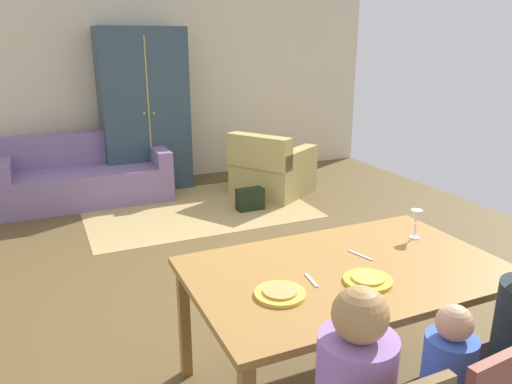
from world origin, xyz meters
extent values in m
cube|color=brown|center=(0.00, 0.43, -0.01)|extent=(6.83, 6.06, 0.02)
cube|color=beige|center=(0.00, 3.51, 1.35)|extent=(6.83, 0.10, 2.70)
cube|color=olive|center=(0.02, -1.38, 0.74)|extent=(1.71, 1.06, 0.04)
cube|color=olive|center=(-0.78, -0.91, 0.36)|extent=(0.06, 0.06, 0.72)
cube|color=olive|center=(0.81, -0.91, 0.36)|extent=(0.06, 0.06, 0.72)
cylinder|color=yellow|center=(-0.46, -1.50, 0.77)|extent=(0.25, 0.25, 0.02)
cylinder|color=#DC924D|center=(-0.46, -1.50, 0.78)|extent=(0.17, 0.17, 0.01)
cylinder|color=yellow|center=(0.02, -1.56, 0.77)|extent=(0.25, 0.25, 0.02)
cylinder|color=gold|center=(0.02, -1.56, 0.78)|extent=(0.17, 0.17, 0.01)
cylinder|color=silver|center=(0.63, -1.20, 0.76)|extent=(0.06, 0.06, 0.01)
cylinder|color=silver|center=(0.63, -1.20, 0.81)|extent=(0.01, 0.01, 0.09)
cone|color=silver|center=(0.63, -1.20, 0.90)|extent=(0.07, 0.07, 0.09)
cube|color=silver|center=(-0.24, -1.43, 0.76)|extent=(0.03, 0.15, 0.01)
cube|color=silver|center=(0.17, -1.28, 0.76)|extent=(0.06, 0.17, 0.01)
sphere|color=#A77C46|center=(-0.46, -2.13, 1.00)|extent=(0.21, 0.21, 0.21)
cylinder|color=#3A61C1|center=(0.02, -2.13, 0.62)|extent=(0.22, 0.22, 0.33)
sphere|color=tan|center=(0.02, -2.13, 0.85)|extent=(0.15, 0.15, 0.15)
cube|color=tan|center=(0.20, 1.99, 0.00)|extent=(2.60, 1.80, 0.01)
cube|color=slate|center=(-0.96, 2.79, 0.21)|extent=(1.98, 0.84, 0.42)
cube|color=slate|center=(-0.96, 3.13, 0.62)|extent=(1.98, 0.20, 0.40)
cube|color=slate|center=(-1.86, 2.79, 0.52)|extent=(0.18, 0.84, 0.20)
cube|color=slate|center=(-0.05, 2.79, 0.52)|extent=(0.18, 0.84, 0.20)
cube|color=tan|center=(1.31, 2.19, 0.21)|extent=(1.16, 1.17, 0.42)
cube|color=tan|center=(1.03, 2.01, 0.62)|extent=(0.62, 0.83, 0.40)
cube|color=tan|center=(1.49, 1.91, 0.52)|extent=(0.81, 0.60, 0.20)
cube|color=tan|center=(1.14, 2.48, 0.52)|extent=(0.81, 0.60, 0.20)
cube|color=#2E444E|center=(-0.13, 3.12, 1.05)|extent=(1.10, 0.56, 2.10)
cube|color=#AEA142|center=(-0.13, 2.84, 1.05)|extent=(0.02, 0.01, 1.89)
sphere|color=#AEA142|center=(-0.19, 2.83, 1.05)|extent=(0.04, 0.04, 0.04)
sphere|color=#AEA142|center=(-0.07, 2.83, 1.05)|extent=(0.04, 0.04, 0.04)
cube|color=black|center=(0.76, 1.69, 0.13)|extent=(0.32, 0.16, 0.26)
camera|label=1|loc=(-1.43, -3.38, 1.95)|focal=34.44mm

